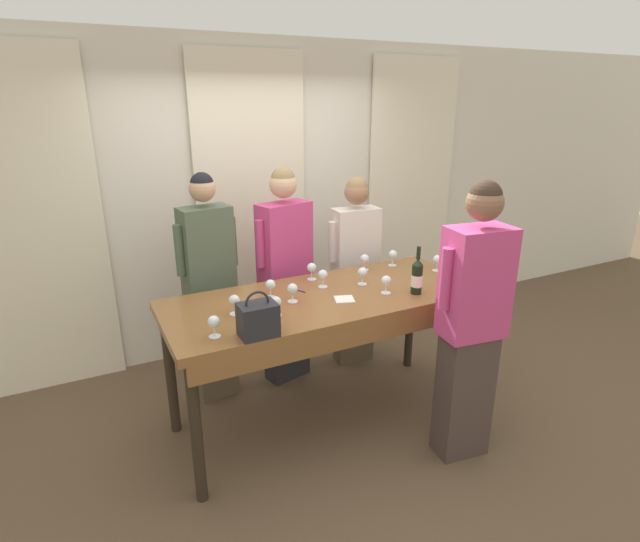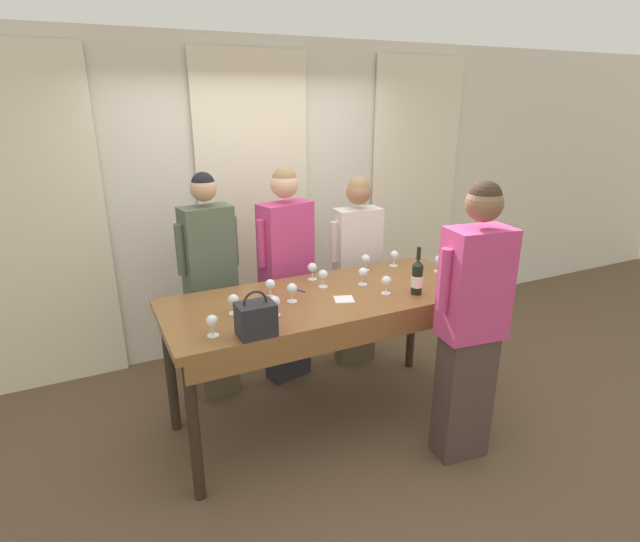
{
  "view_description": "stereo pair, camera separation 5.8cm",
  "coord_description": "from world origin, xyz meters",
  "views": [
    {
      "loc": [
        -1.48,
        -2.83,
        2.29
      ],
      "look_at": [
        0.0,
        0.09,
        1.15
      ],
      "focal_mm": 28.0,
      "sensor_mm": 36.0,
      "label": 1
    },
    {
      "loc": [
        -1.43,
        -2.86,
        2.29
      ],
      "look_at": [
        0.0,
        0.09,
        1.15
      ],
      "focal_mm": 28.0,
      "sensor_mm": 36.0,
      "label": 2
    }
  ],
  "objects": [
    {
      "name": "handbag",
      "position": [
        -0.63,
        -0.37,
        1.1
      ],
      "size": [
        0.22,
        0.16,
        0.27
      ],
      "color": "#232328",
      "rests_on": "tasting_bar"
    },
    {
      "name": "curtain_panel_left",
      "position": [
        -1.77,
        1.45,
        1.34
      ],
      "size": [
        1.03,
        0.03,
        2.69
      ],
      "color": "#EFE5C6",
      "rests_on": "ground_plane"
    },
    {
      "name": "wine_glass_front_right",
      "position": [
        0.39,
        -0.15,
        1.09
      ],
      "size": [
        0.07,
        0.07,
        0.13
      ],
      "color": "white",
      "rests_on": "tasting_bar"
    },
    {
      "name": "guest_cream_sweater",
      "position": [
        0.65,
        0.7,
        0.88
      ],
      "size": [
        0.51,
        0.23,
        1.68
      ],
      "color": "brown",
      "rests_on": "ground_plane"
    },
    {
      "name": "wine_glass_center_right",
      "position": [
        0.05,
        0.33,
        1.09
      ],
      "size": [
        0.07,
        0.07,
        0.13
      ],
      "color": "white",
      "rests_on": "tasting_bar"
    },
    {
      "name": "wine_glass_back_left",
      "position": [
        1.02,
        0.07,
        1.09
      ],
      "size": [
        0.07,
        0.07,
        0.13
      ],
      "color": "white",
      "rests_on": "tasting_bar"
    },
    {
      "name": "tasting_bar",
      "position": [
        0.0,
        -0.02,
        0.9
      ],
      "size": [
        2.21,
        0.9,
        1.0
      ],
      "color": "brown",
      "rests_on": "ground_plane"
    },
    {
      "name": "wine_glass_front_mid",
      "position": [
        -0.43,
        -0.16,
        1.09
      ],
      "size": [
        0.07,
        0.07,
        0.13
      ],
      "color": "white",
      "rests_on": "tasting_bar"
    },
    {
      "name": "napkin",
      "position": [
        0.08,
        -0.12,
        1.0
      ],
      "size": [
        0.16,
        0.16,
        0.0
      ],
      "color": "white",
      "rests_on": "tasting_bar"
    },
    {
      "name": "wine_glass_near_host",
      "position": [
        0.52,
        0.34,
        1.09
      ],
      "size": [
        0.07,
        0.07,
        0.13
      ],
      "color": "white",
      "rests_on": "tasting_bar"
    },
    {
      "name": "wine_glass_front_left",
      "position": [
        -0.25,
        -0.0,
        1.09
      ],
      "size": [
        0.07,
        0.07,
        0.13
      ],
      "color": "white",
      "rests_on": "tasting_bar"
    },
    {
      "name": "wall_back",
      "position": [
        0.0,
        1.51,
        1.4
      ],
      "size": [
        12.0,
        0.06,
        2.8
      ],
      "color": "silver",
      "rests_on": "ground_plane"
    },
    {
      "name": "wine_glass_by_bottle",
      "position": [
        -0.66,
        -0.02,
        1.09
      ],
      "size": [
        0.07,
        0.07,
        0.13
      ],
      "color": "white",
      "rests_on": "tasting_bar"
    },
    {
      "name": "ground_plane",
      "position": [
        0.0,
        0.0,
        0.0
      ],
      "size": [
        18.0,
        18.0,
        0.0
      ],
      "primitive_type": "plane",
      "color": "brown"
    },
    {
      "name": "wine_glass_back_right",
      "position": [
        0.78,
        0.33,
        1.09
      ],
      "size": [
        0.07,
        0.07,
        0.13
      ],
      "color": "white",
      "rests_on": "tasting_bar"
    },
    {
      "name": "wine_glass_center_mid",
      "position": [
        0.34,
        0.07,
        1.09
      ],
      "size": [
        0.07,
        0.07,
        0.13
      ],
      "color": "white",
      "rests_on": "tasting_bar"
    },
    {
      "name": "wine_glass_back_mid",
      "position": [
        -0.35,
        0.14,
        1.09
      ],
      "size": [
        0.07,
        0.07,
        0.13
      ],
      "color": "white",
      "rests_on": "tasting_bar"
    },
    {
      "name": "guest_pink_top",
      "position": [
        -0.01,
        0.7,
        0.94
      ],
      "size": [
        0.53,
        0.31,
        1.8
      ],
      "color": "#28282D",
      "rests_on": "ground_plane"
    },
    {
      "name": "pen",
      "position": [
        -0.14,
        0.17,
        1.01
      ],
      "size": [
        0.07,
        0.13,
        0.01
      ],
      "color": "#193399",
      "rests_on": "tasting_bar"
    },
    {
      "name": "wine_glass_by_handbag",
      "position": [
        -0.86,
        -0.27,
        1.09
      ],
      "size": [
        0.07,
        0.07,
        0.13
      ],
      "color": "white",
      "rests_on": "tasting_bar"
    },
    {
      "name": "wine_glass_center_left",
      "position": [
        0.06,
        0.15,
        1.09
      ],
      "size": [
        0.07,
        0.07,
        0.13
      ],
      "color": "white",
      "rests_on": "tasting_bar"
    },
    {
      "name": "curtain_panel_center",
      "position": [
        0.0,
        1.45,
        1.34
      ],
      "size": [
        1.03,
        0.03,
        2.69
      ],
      "color": "#EFE5C6",
      "rests_on": "ground_plane"
    },
    {
      "name": "host_pouring",
      "position": [
        0.65,
        -0.73,
        0.96
      ],
      "size": [
        0.51,
        0.29,
        1.85
      ],
      "color": "#473833",
      "rests_on": "ground_plane"
    },
    {
      "name": "guest_olive_jacket",
      "position": [
        -0.63,
        0.7,
        0.94
      ],
      "size": [
        0.49,
        0.26,
        1.8
      ],
      "color": "brown",
      "rests_on": "ground_plane"
    },
    {
      "name": "wine_bottle",
      "position": [
        0.58,
        -0.25,
        1.12
      ],
      "size": [
        0.08,
        0.08,
        0.34
      ],
      "color": "black",
      "rests_on": "tasting_bar"
    },
    {
      "name": "curtain_panel_right",
      "position": [
        1.77,
        1.45,
        1.34
      ],
      "size": [
        1.03,
        0.03,
        2.69
      ],
      "color": "#EFE5C6",
      "rests_on": "ground_plane"
    }
  ]
}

